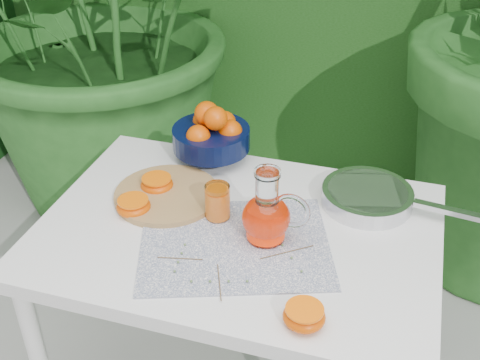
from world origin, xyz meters
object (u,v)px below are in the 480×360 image
(white_table, at_px, (238,252))
(juice_pitcher, at_px, (267,216))
(cutting_board, at_px, (167,195))
(saute_pan, at_px, (368,196))
(fruit_bowl, at_px, (212,134))

(white_table, xyz_separation_m, juice_pitcher, (0.08, -0.02, 0.15))
(cutting_board, relative_size, juice_pitcher, 1.46)
(white_table, height_order, juice_pitcher, juice_pitcher)
(cutting_board, bearing_deg, saute_pan, 13.88)
(white_table, height_order, fruit_bowl, fruit_bowl)
(white_table, xyz_separation_m, cutting_board, (-0.22, 0.07, 0.09))
(cutting_board, relative_size, saute_pan, 0.65)
(saute_pan, bearing_deg, juice_pitcher, -134.67)
(white_table, relative_size, juice_pitcher, 5.15)
(saute_pan, bearing_deg, white_table, -146.68)
(cutting_board, bearing_deg, juice_pitcher, -17.19)
(fruit_bowl, xyz_separation_m, saute_pan, (0.47, -0.11, -0.06))
(fruit_bowl, distance_m, saute_pan, 0.49)
(cutting_board, height_order, saute_pan, saute_pan)
(white_table, bearing_deg, cutting_board, 162.63)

